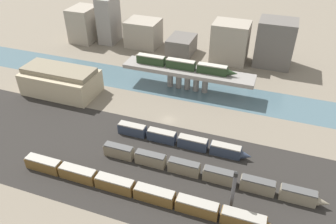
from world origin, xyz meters
name	(u,v)px	position (x,y,z in m)	size (l,w,h in m)	color
ground_plane	(168,120)	(0.00, 0.00, 0.00)	(400.00, 400.00, 0.00)	#756B5B
railbed_yard	(142,163)	(0.00, -24.00, 0.00)	(280.00, 42.00, 0.01)	#282623
river_water	(187,89)	(0.00, 23.42, 0.00)	(320.00, 18.58, 0.01)	#47606B
bridge	(188,73)	(0.00, 23.42, 7.26)	(53.41, 9.48, 8.97)	gray
train_on_bridge	(184,65)	(-1.52, 23.42, 10.74)	(41.73, 2.92, 3.63)	#23381E
train_yard_near	(139,191)	(4.42, -35.80, 1.88)	(73.25, 3.18, 3.84)	brown
train_yard_mid	(205,172)	(19.36, -23.37, 2.04)	(65.06, 2.67, 4.15)	gray
train_yard_far	(180,140)	(8.32, -11.76, 1.88)	(44.61, 2.94, 3.85)	#2D384C
warehouse_building	(61,81)	(-47.09, 3.94, 5.17)	(29.35, 15.77, 10.88)	tan
signal_tower	(233,192)	(28.48, -31.83, 6.34)	(1.00, 0.95, 12.92)	#4C4C51
city_block_far_left	(84,24)	(-67.65, 55.86, 8.88)	(12.18, 15.68, 17.76)	gray
city_block_left	(109,20)	(-53.94, 58.45, 11.81)	(8.15, 12.77, 23.62)	gray
city_block_center	(143,33)	(-34.92, 59.65, 6.73)	(16.64, 14.16, 13.47)	gray
city_block_right	(182,45)	(-13.04, 56.48, 4.26)	(12.01, 15.58, 8.53)	#605B56
city_block_far_right	(230,42)	(10.81, 56.20, 9.35)	(16.55, 13.34, 18.70)	gray
city_block_tall	(275,43)	(30.77, 59.09, 10.59)	(16.50, 14.05, 21.17)	#605B56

